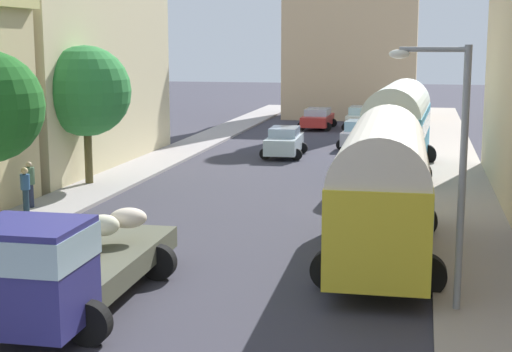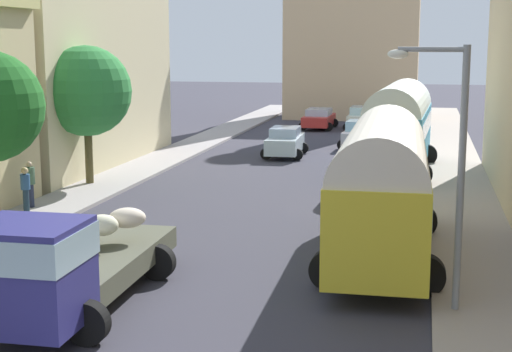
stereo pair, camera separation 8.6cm
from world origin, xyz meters
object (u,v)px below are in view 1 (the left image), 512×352
cargo_truck_0 (64,263)px  car_0 (284,142)px  car_3 (361,118)px  pedestrian_1 (30,183)px  parked_bus_1 (398,124)px  streetlamp_near (452,155)px  pedestrian_0 (25,189)px  car_2 (360,134)px  parked_bus_0 (383,182)px  car_1 (318,118)px

cargo_truck_0 → car_0: bearing=89.1°
car_3 → pedestrian_1: (-9.47, -28.25, 0.21)m
parked_bus_1 → streetlamp_near: (1.68, -18.55, 1.28)m
cargo_truck_0 → car_3: size_ratio=1.82×
parked_bus_1 → pedestrian_0: 17.07m
cargo_truck_0 → pedestrian_0: cargo_truck_0 is taller
car_2 → pedestrian_1: size_ratio=2.09×
parked_bus_0 → car_3: 32.06m
streetlamp_near → car_3: bearing=97.4°
cargo_truck_0 → pedestrian_1: size_ratio=4.10×
car_3 → car_0: bearing=-102.6°
car_2 → pedestrian_0: size_ratio=2.10×
car_0 → pedestrian_1: (-6.50, -14.96, 0.23)m
pedestrian_0 → pedestrian_1: size_ratio=1.00×
car_1 → pedestrian_1: pedestrian_1 is taller
pedestrian_1 → pedestrian_0: bearing=-68.4°
cargo_truck_0 → car_3: (3.35, 38.05, -0.46)m
cargo_truck_0 → pedestrian_0: bearing=123.2°
car_0 → parked_bus_1: bearing=-34.2°
car_3 → pedestrian_0: bearing=-107.1°
parked_bus_1 → pedestrian_1: size_ratio=5.21×
car_2 → pedestrian_0: bearing=-115.5°
car_2 → pedestrian_0: pedestrian_0 is taller
car_1 → streetlamp_near: 36.89m
streetlamp_near → pedestrian_1: bearing=151.6°
car_3 → pedestrian_1: bearing=-108.5°
parked_bus_0 → parked_bus_1: bearing=90.2°
parked_bus_0 → pedestrian_1: 13.12m
car_2 → cargo_truck_0: bearing=-97.8°
car_0 → pedestrian_0: (-6.05, -16.09, 0.25)m
parked_bus_0 → streetlamp_near: bearing=-68.0°
car_3 → parked_bus_1: bearing=-80.1°
pedestrian_1 → parked_bus_1: bearing=41.1°
car_1 → pedestrian_1: bearing=-102.8°
parked_bus_1 → cargo_truck_0: (-6.36, -20.70, -1.01)m
cargo_truck_0 → car_1: bearing=89.5°
pedestrian_1 → streetlamp_near: bearing=-28.4°
parked_bus_1 → car_0: (-5.99, 4.06, -1.49)m
cargo_truck_0 → car_0: (0.37, 24.76, -0.49)m
parked_bus_1 → parked_bus_0: bearing=-89.8°
pedestrian_0 → streetlamp_near: streetlamp_near is taller
pedestrian_0 → pedestrian_1: bearing=111.6°
car_0 → streetlamp_near: 24.03m
car_1 → car_2: bearing=-68.4°
parked_bus_1 → car_0: size_ratio=2.28×
parked_bus_1 → car_1: (-6.03, 17.42, -1.55)m
car_1 → pedestrian_1: size_ratio=2.38×
cargo_truck_0 → pedestrian_1: 11.57m
car_0 → cargo_truck_0: bearing=-90.9°
car_3 → pedestrian_0: pedestrian_0 is taller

